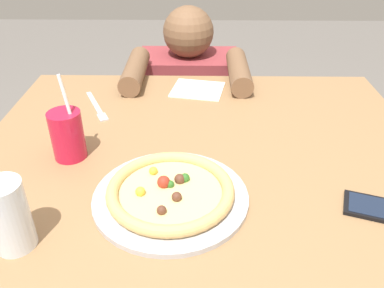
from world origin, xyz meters
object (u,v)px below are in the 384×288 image
drink_cup_colored (67,135)px  diner_seated (189,130)px  water_cup_clear (9,215)px  fork (97,107)px  cell_phone (383,210)px  pizza_near (171,193)px

drink_cup_colored → diner_seated: (0.27, 0.69, -0.39)m
water_cup_clear → fork: 0.55m
cell_phone → diner_seated: size_ratio=0.18×
water_cup_clear → diner_seated: size_ratio=0.14×
drink_cup_colored → diner_seated: 0.83m
drink_cup_colored → fork: 0.26m
pizza_near → water_cup_clear: 0.30m
cell_phone → fork: bearing=146.5°
drink_cup_colored → water_cup_clear: (-0.02, -0.28, 0.01)m
pizza_near → drink_cup_colored: (-0.25, 0.16, 0.04)m
pizza_near → fork: pizza_near is taller
cell_phone → diner_seated: 1.02m
water_cup_clear → cell_phone: bearing=8.0°
cell_phone → diner_seated: bearing=115.1°
fork → pizza_near: bearing=-59.4°
diner_seated → fork: bearing=-121.3°
fork → cell_phone: (0.67, -0.44, 0.00)m
pizza_near → drink_cup_colored: size_ratio=1.54×
pizza_near → water_cup_clear: size_ratio=2.36×
pizza_near → fork: (-0.24, 0.41, -0.02)m
water_cup_clear → drink_cup_colored: bearing=86.1°
cell_phone → diner_seated: (-0.41, 0.87, -0.33)m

